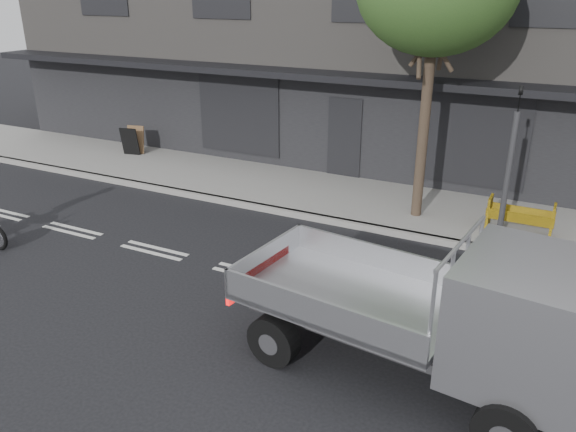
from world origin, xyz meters
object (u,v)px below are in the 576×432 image
at_px(construction_barrier, 519,219).
at_px(sandwich_board, 130,141).
at_px(flatbed_ute, 493,317).
at_px(traffic_light_pole, 508,177).

relative_size(construction_barrier, sandwich_board, 1.55).
xyz_separation_m(construction_barrier, sandwich_board, (-12.04, 1.22, 0.06)).
bearing_deg(sandwich_board, flatbed_ute, -42.90).
bearing_deg(sandwich_board, traffic_light_pole, -22.13).
distance_m(traffic_light_pole, sandwich_board, 11.90).
bearing_deg(flatbed_ute, construction_barrier, 98.27).
relative_size(flatbed_ute, sandwich_board, 5.68).
xyz_separation_m(traffic_light_pole, sandwich_board, (-11.72, 1.82, -1.05)).
bearing_deg(construction_barrier, flatbed_ute, -88.72).
distance_m(traffic_light_pole, construction_barrier, 1.30).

